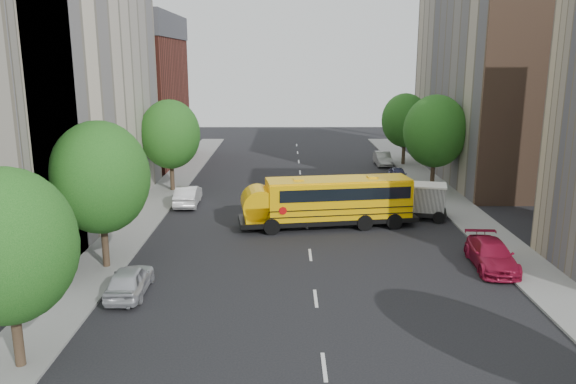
{
  "coord_description": "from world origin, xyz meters",
  "views": [
    {
      "loc": [
        -1.38,
        -32.36,
        10.91
      ],
      "look_at": [
        -1.26,
        2.0,
        2.75
      ],
      "focal_mm": 35.0,
      "sensor_mm": 36.0,
      "label": 1
    }
  ],
  "objects_px": {
    "street_tree_0": "(7,246)",
    "parked_car_3": "(491,255)",
    "street_tree_2": "(170,134)",
    "safari_truck": "(405,199)",
    "parked_car_4": "(398,175)",
    "parked_car_5": "(383,159)",
    "street_tree_5": "(405,120)",
    "parked_car_1": "(188,195)",
    "street_tree_4": "(435,131)",
    "parked_car_0": "(130,280)",
    "street_tree_1": "(100,178)",
    "school_bus": "(326,200)"
  },
  "relations": [
    {
      "from": "street_tree_2",
      "to": "street_tree_5",
      "type": "xyz_separation_m",
      "value": [
        22.0,
        12.0,
        -0.12
      ]
    },
    {
      "from": "street_tree_2",
      "to": "parked_car_0",
      "type": "bearing_deg",
      "value": -84.15
    },
    {
      "from": "school_bus",
      "to": "street_tree_2",
      "type": "bearing_deg",
      "value": 131.38
    },
    {
      "from": "street_tree_0",
      "to": "street_tree_2",
      "type": "relative_size",
      "value": 0.96
    },
    {
      "from": "street_tree_0",
      "to": "parked_car_0",
      "type": "bearing_deg",
      "value": 71.36
    },
    {
      "from": "parked_car_4",
      "to": "parked_car_5",
      "type": "distance_m",
      "value": 8.21
    },
    {
      "from": "safari_truck",
      "to": "parked_car_5",
      "type": "xyz_separation_m",
      "value": [
        1.83,
        20.06,
        -0.6
      ]
    },
    {
      "from": "street_tree_2",
      "to": "safari_truck",
      "type": "height_order",
      "value": "street_tree_2"
    },
    {
      "from": "street_tree_2",
      "to": "parked_car_5",
      "type": "relative_size",
      "value": 1.79
    },
    {
      "from": "parked_car_1",
      "to": "parked_car_4",
      "type": "bearing_deg",
      "value": -156.02
    },
    {
      "from": "street_tree_1",
      "to": "parked_car_3",
      "type": "height_order",
      "value": "street_tree_1"
    },
    {
      "from": "school_bus",
      "to": "street_tree_1",
      "type": "bearing_deg",
      "value": -156.6
    },
    {
      "from": "street_tree_1",
      "to": "parked_car_4",
      "type": "xyz_separation_m",
      "value": [
        19.8,
        21.64,
        -4.31
      ]
    },
    {
      "from": "street_tree_2",
      "to": "school_bus",
      "type": "relative_size",
      "value": 0.64
    },
    {
      "from": "street_tree_0",
      "to": "street_tree_5",
      "type": "xyz_separation_m",
      "value": [
        22.0,
        40.0,
        0.06
      ]
    },
    {
      "from": "street_tree_2",
      "to": "parked_car_5",
      "type": "xyz_separation_m",
      "value": [
        19.8,
        11.85,
        -4.12
      ]
    },
    {
      "from": "parked_car_3",
      "to": "parked_car_5",
      "type": "relative_size",
      "value": 1.16
    },
    {
      "from": "street_tree_4",
      "to": "school_bus",
      "type": "height_order",
      "value": "street_tree_4"
    },
    {
      "from": "parked_car_3",
      "to": "street_tree_1",
      "type": "bearing_deg",
      "value": -176.16
    },
    {
      "from": "safari_truck",
      "to": "parked_car_3",
      "type": "distance_m",
      "value": 10.18
    },
    {
      "from": "street_tree_4",
      "to": "parked_car_4",
      "type": "distance_m",
      "value": 6.15
    },
    {
      "from": "street_tree_5",
      "to": "parked_car_5",
      "type": "relative_size",
      "value": 1.74
    },
    {
      "from": "street_tree_4",
      "to": "street_tree_5",
      "type": "height_order",
      "value": "street_tree_4"
    },
    {
      "from": "safari_truck",
      "to": "parked_car_4",
      "type": "height_order",
      "value": "safari_truck"
    },
    {
      "from": "school_bus",
      "to": "street_tree_4",
      "type": "bearing_deg",
      "value": 38.56
    },
    {
      "from": "parked_car_3",
      "to": "street_tree_4",
      "type": "bearing_deg",
      "value": 89.46
    },
    {
      "from": "street_tree_2",
      "to": "parked_car_1",
      "type": "distance_m",
      "value": 6.59
    },
    {
      "from": "street_tree_0",
      "to": "street_tree_4",
      "type": "height_order",
      "value": "street_tree_4"
    },
    {
      "from": "school_bus",
      "to": "parked_car_3",
      "type": "relative_size",
      "value": 2.41
    },
    {
      "from": "parked_car_1",
      "to": "parked_car_3",
      "type": "bearing_deg",
      "value": 142.94
    },
    {
      "from": "parked_car_3",
      "to": "parked_car_5",
      "type": "xyz_separation_m",
      "value": [
        -0.8,
        29.87,
        -0.02
      ]
    },
    {
      "from": "safari_truck",
      "to": "parked_car_1",
      "type": "xyz_separation_m",
      "value": [
        -15.86,
        3.48,
        -0.55
      ]
    },
    {
      "from": "street_tree_4",
      "to": "parked_car_5",
      "type": "bearing_deg",
      "value": 100.52
    },
    {
      "from": "street_tree_0",
      "to": "parked_car_3",
      "type": "distance_m",
      "value": 23.22
    },
    {
      "from": "safari_truck",
      "to": "parked_car_1",
      "type": "bearing_deg",
      "value": -178.87
    },
    {
      "from": "school_bus",
      "to": "parked_car_5",
      "type": "bearing_deg",
      "value": 62.96
    },
    {
      "from": "street_tree_4",
      "to": "parked_car_0",
      "type": "height_order",
      "value": "street_tree_4"
    },
    {
      "from": "street_tree_5",
      "to": "parked_car_1",
      "type": "bearing_deg",
      "value": -139.92
    },
    {
      "from": "safari_truck",
      "to": "parked_car_3",
      "type": "height_order",
      "value": "safari_truck"
    },
    {
      "from": "street_tree_1",
      "to": "parked_car_3",
      "type": "bearing_deg",
      "value": -0.06
    },
    {
      "from": "street_tree_1",
      "to": "parked_car_5",
      "type": "relative_size",
      "value": 1.84
    },
    {
      "from": "school_bus",
      "to": "parked_car_5",
      "type": "relative_size",
      "value": 2.8
    },
    {
      "from": "school_bus",
      "to": "parked_car_4",
      "type": "bearing_deg",
      "value": 53.45
    },
    {
      "from": "street_tree_2",
      "to": "street_tree_4",
      "type": "xyz_separation_m",
      "value": [
        22.0,
        0.0,
        0.25
      ]
    },
    {
      "from": "street_tree_4",
      "to": "street_tree_5",
      "type": "xyz_separation_m",
      "value": [
        -0.0,
        12.0,
        -0.37
      ]
    },
    {
      "from": "street_tree_5",
      "to": "parked_car_5",
      "type": "xyz_separation_m",
      "value": [
        -2.2,
        -0.15,
        -3.99
      ]
    },
    {
      "from": "street_tree_5",
      "to": "school_bus",
      "type": "distance_m",
      "value": 24.58
    },
    {
      "from": "street_tree_2",
      "to": "street_tree_5",
      "type": "relative_size",
      "value": 1.03
    },
    {
      "from": "school_bus",
      "to": "parked_car_1",
      "type": "distance_m",
      "value": 11.69
    },
    {
      "from": "safari_truck",
      "to": "parked_car_4",
      "type": "bearing_deg",
      "value": 94.73
    }
  ]
}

